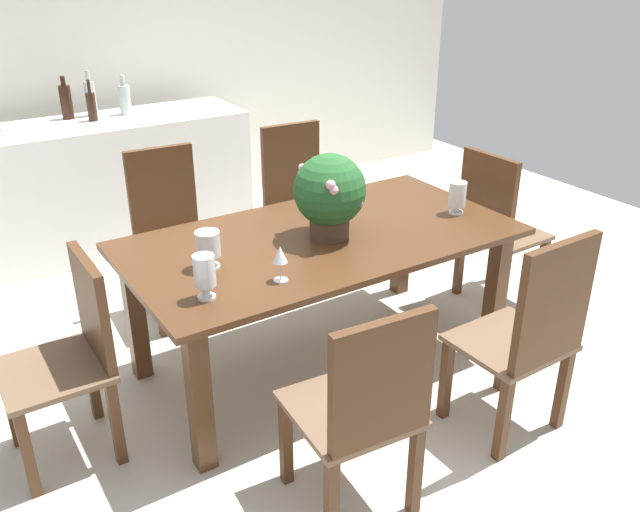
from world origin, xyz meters
name	(u,v)px	position (x,y,z in m)	size (l,w,h in m)	color
ground_plane	(304,345)	(0.00, 0.00, 0.00)	(7.04, 7.04, 0.00)	beige
back_wall	(128,50)	(0.00, 2.60, 1.30)	(6.40, 0.10, 2.60)	silver
dining_table	(321,255)	(0.00, -0.18, 0.63)	(1.94, 1.03, 0.74)	#4C2D19
chair_far_right	(297,197)	(0.44, 0.80, 0.55)	(0.46, 0.43, 1.02)	#4C2D19
chair_far_left	(170,226)	(-0.43, 0.80, 0.54)	(0.46, 0.46, 1.00)	#4C2D19
chair_head_end	(74,350)	(-1.24, -0.18, 0.51)	(0.43, 0.44, 0.91)	#4C2D19
chair_near_left	(364,407)	(-0.44, -1.16, 0.52)	(0.48, 0.49, 0.94)	#4C2D19
chair_near_right	(531,331)	(0.44, -1.16, 0.55)	(0.48, 0.43, 1.00)	#4C2D19
chair_foot_end	(495,223)	(1.24, -0.18, 0.53)	(0.44, 0.45, 0.97)	#4C2D19
flower_centerpiece	(329,193)	(0.03, -0.21, 0.97)	(0.35, 0.35, 0.42)	#4C3828
crystal_vase_left	(457,195)	(0.77, -0.32, 0.84)	(0.09, 0.09, 0.18)	silver
crystal_vase_center_near	(205,273)	(-0.74, -0.47, 0.86)	(0.09, 0.09, 0.19)	silver
crystal_vase_right	(208,246)	(-0.62, -0.21, 0.85)	(0.11, 0.11, 0.17)	silver
wine_glass	(280,256)	(-0.41, -0.50, 0.86)	(0.06, 0.06, 0.16)	silver
kitchen_counter	(114,183)	(-0.41, 1.97, 0.47)	(1.92, 0.64, 0.93)	white
wine_bottle_clear	(125,99)	(-0.23, 2.06, 1.04)	(0.08, 0.08, 0.28)	#B2BFB7
wine_bottle_amber	(91,98)	(-0.45, 2.15, 1.06)	(0.07, 0.07, 0.32)	#B2BFB7
wine_bottle_tall	(92,106)	(-0.49, 2.00, 1.03)	(0.06, 0.06, 0.28)	black
wine_bottle_green	(66,101)	(-0.62, 2.15, 1.05)	(0.08, 0.08, 0.30)	black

